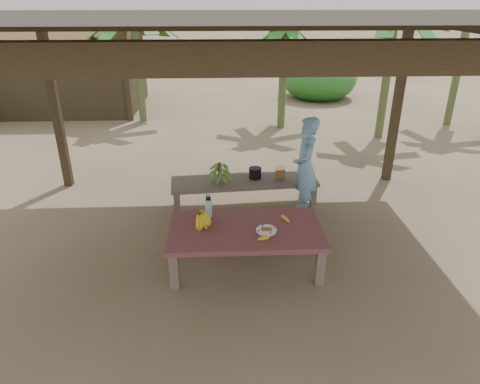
{
  "coord_description": "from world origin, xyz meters",
  "views": [
    {
      "loc": [
        -0.15,
        -4.64,
        3.0
      ],
      "look_at": [
        0.07,
        0.13,
        0.8
      ],
      "focal_mm": 32.0,
      "sensor_mm": 36.0,
      "label": 1
    }
  ],
  "objects_px": {
    "ripe_banana_bunch": "(199,218)",
    "cooking_pot": "(255,173)",
    "plate": "(266,230)",
    "woman": "(305,167)",
    "bench": "(244,183)",
    "work_table": "(246,233)",
    "water_flask": "(209,207)"
  },
  "relations": [
    {
      "from": "ripe_banana_bunch",
      "to": "cooking_pot",
      "type": "height_order",
      "value": "ripe_banana_bunch"
    },
    {
      "from": "ripe_banana_bunch",
      "to": "plate",
      "type": "height_order",
      "value": "ripe_banana_bunch"
    },
    {
      "from": "cooking_pot",
      "to": "woman",
      "type": "bearing_deg",
      "value": -23.44
    },
    {
      "from": "plate",
      "to": "woman",
      "type": "height_order",
      "value": "woman"
    },
    {
      "from": "bench",
      "to": "cooking_pot",
      "type": "relative_size",
      "value": 12.09
    },
    {
      "from": "work_table",
      "to": "ripe_banana_bunch",
      "type": "distance_m",
      "value": 0.59
    },
    {
      "from": "bench",
      "to": "water_flask",
      "type": "bearing_deg",
      "value": -117.12
    },
    {
      "from": "bench",
      "to": "work_table",
      "type": "bearing_deg",
      "value": -97.45
    },
    {
      "from": "work_table",
      "to": "plate",
      "type": "height_order",
      "value": "plate"
    },
    {
      "from": "water_flask",
      "to": "cooking_pot",
      "type": "bearing_deg",
      "value": 62.58
    },
    {
      "from": "water_flask",
      "to": "cooking_pot",
      "type": "height_order",
      "value": "water_flask"
    },
    {
      "from": "ripe_banana_bunch",
      "to": "water_flask",
      "type": "height_order",
      "value": "water_flask"
    },
    {
      "from": "woman",
      "to": "plate",
      "type": "bearing_deg",
      "value": -18.68
    },
    {
      "from": "plate",
      "to": "cooking_pot",
      "type": "relative_size",
      "value": 1.3
    },
    {
      "from": "bench",
      "to": "water_flask",
      "type": "xyz_separation_m",
      "value": [
        -0.51,
        -1.24,
        0.23
      ]
    },
    {
      "from": "bench",
      "to": "ripe_banana_bunch",
      "type": "distance_m",
      "value": 1.59
    },
    {
      "from": "work_table",
      "to": "cooking_pot",
      "type": "bearing_deg",
      "value": 81.58
    },
    {
      "from": "ripe_banana_bunch",
      "to": "plate",
      "type": "distance_m",
      "value": 0.82
    },
    {
      "from": "plate",
      "to": "bench",
      "type": "bearing_deg",
      "value": 95.66
    },
    {
      "from": "plate",
      "to": "cooking_pot",
      "type": "distance_m",
      "value": 1.73
    },
    {
      "from": "plate",
      "to": "cooking_pot",
      "type": "xyz_separation_m",
      "value": [
        0.01,
        1.73,
        0.01
      ]
    },
    {
      "from": "bench",
      "to": "woman",
      "type": "relative_size",
      "value": 1.52
    },
    {
      "from": "woman",
      "to": "ripe_banana_bunch",
      "type": "bearing_deg",
      "value": -43.32
    },
    {
      "from": "cooking_pot",
      "to": "ripe_banana_bunch",
      "type": "bearing_deg",
      "value": -117.78
    },
    {
      "from": "work_table",
      "to": "cooking_pot",
      "type": "height_order",
      "value": "cooking_pot"
    },
    {
      "from": "plate",
      "to": "water_flask",
      "type": "xyz_separation_m",
      "value": [
        -0.68,
        0.41,
        0.11
      ]
    },
    {
      "from": "work_table",
      "to": "woman",
      "type": "xyz_separation_m",
      "value": [
        0.94,
        1.33,
        0.3
      ]
    },
    {
      "from": "water_flask",
      "to": "cooking_pot",
      "type": "distance_m",
      "value": 1.48
    },
    {
      "from": "water_flask",
      "to": "work_table",
      "type": "bearing_deg",
      "value": -35.75
    },
    {
      "from": "work_table",
      "to": "cooking_pot",
      "type": "relative_size",
      "value": 9.71
    },
    {
      "from": "water_flask",
      "to": "cooking_pot",
      "type": "xyz_separation_m",
      "value": [
        0.68,
        1.31,
        -0.1
      ]
    },
    {
      "from": "cooking_pot",
      "to": "bench",
      "type": "bearing_deg",
      "value": -157.79
    }
  ]
}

